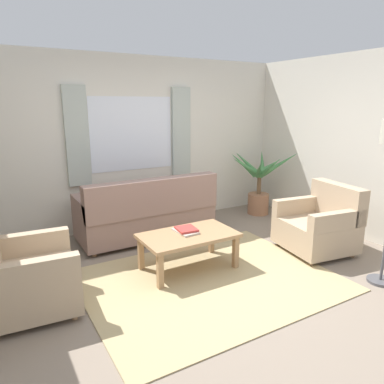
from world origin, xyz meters
TOP-DOWN VIEW (x-y plane):
  - ground_plane at (0.00, 0.00)m, footprint 6.24×6.24m
  - wall_back at (0.00, 2.26)m, footprint 5.32×0.12m
  - wall_right at (2.66, 0.00)m, footprint 0.12×4.40m
  - window_with_curtains at (0.00, 2.18)m, footprint 1.98×0.07m
  - area_rug at (0.00, 0.00)m, footprint 2.66×2.07m
  - couch at (-0.07, 1.54)m, footprint 1.90×0.82m
  - armchair_left at (-1.81, 0.39)m, footprint 0.88×0.90m
  - armchair_right at (1.71, -0.01)m, footprint 0.93×0.95m
  - coffee_table at (-0.06, 0.38)m, footprint 1.10×0.64m
  - book_stack_on_table at (-0.05, 0.44)m, footprint 0.24×0.32m
  - potted_plant at (2.09, 1.66)m, footprint 1.11×1.19m

SIDE VIEW (x-z plane):
  - ground_plane at x=0.00m, z-range 0.00..0.00m
  - area_rug at x=0.00m, z-range 0.00..0.01m
  - armchair_left at x=-1.81m, z-range -0.09..0.79m
  - armchair_right at x=1.71m, z-range -0.09..0.79m
  - couch at x=-0.07m, z-range -0.09..0.83m
  - coffee_table at x=-0.06m, z-range 0.16..0.60m
  - book_stack_on_table at x=-0.05m, z-range 0.44..0.49m
  - potted_plant at x=2.09m, z-range -0.05..1.10m
  - wall_back at x=0.00m, z-range 0.00..2.60m
  - wall_right at x=2.66m, z-range 0.00..2.60m
  - window_with_curtains at x=0.00m, z-range 0.75..2.15m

